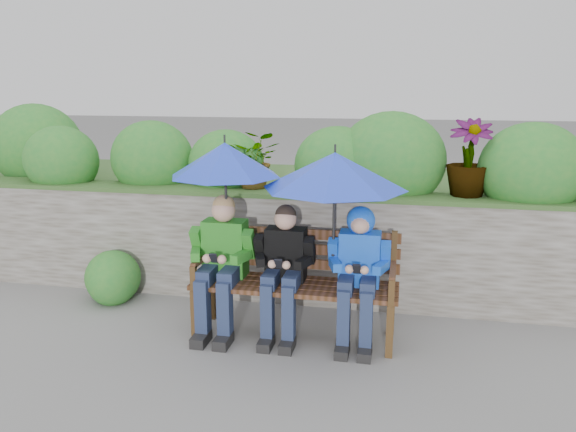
% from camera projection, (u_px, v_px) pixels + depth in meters
% --- Properties ---
extents(ground, '(60.00, 60.00, 0.00)m').
position_uv_depth(ground, '(286.00, 330.00, 4.64)').
color(ground, slate).
rests_on(ground, ground).
extents(garden_backdrop, '(8.03, 2.88, 1.86)m').
position_uv_depth(garden_backdrop, '(320.00, 212.00, 5.99)').
color(garden_backdrop, '#5F574D').
rests_on(garden_backdrop, ground).
extents(park_bench, '(1.63, 0.48, 0.86)m').
position_uv_depth(park_bench, '(296.00, 276.00, 4.49)').
color(park_bench, '#473018').
rests_on(park_bench, ground).
extents(boy_left, '(0.52, 0.60, 1.12)m').
position_uv_depth(boy_left, '(222.00, 258.00, 4.51)').
color(boy_left, '#368A27').
rests_on(boy_left, ground).
extents(boy_middle, '(0.47, 0.55, 1.07)m').
position_uv_depth(boy_middle, '(284.00, 265.00, 4.42)').
color(boy_middle, black).
rests_on(boy_middle, ground).
extents(boy_right, '(0.47, 0.58, 1.07)m').
position_uv_depth(boy_right, '(359.00, 264.00, 4.30)').
color(boy_right, blue).
rests_on(boy_right, ground).
extents(umbrella_left, '(0.88, 0.88, 0.94)m').
position_uv_depth(umbrella_left, '(225.00, 160.00, 4.37)').
color(umbrella_left, blue).
rests_on(umbrella_left, ground).
extents(umbrella_right, '(1.10, 1.10, 0.87)m').
position_uv_depth(umbrella_right, '(335.00, 171.00, 4.19)').
color(umbrella_right, blue).
rests_on(umbrella_right, ground).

